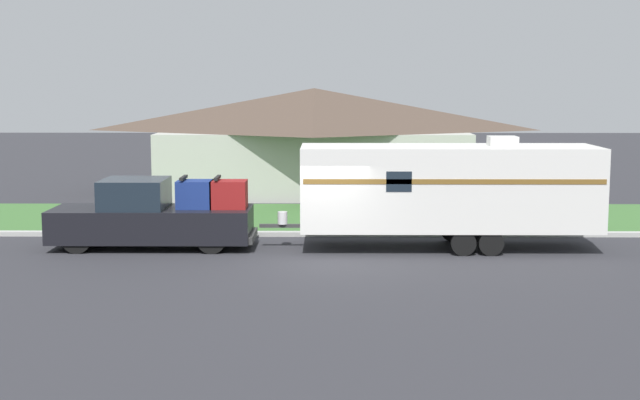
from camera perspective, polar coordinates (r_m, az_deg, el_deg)
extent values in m
plane|color=#2D2D33|center=(24.08, 0.18, -3.86)|extent=(120.00, 120.00, 0.00)
cube|color=#ADADA8|center=(27.76, 0.21, -2.18)|extent=(80.00, 0.30, 0.14)
cube|color=#3D6B33|center=(31.37, 0.24, -1.15)|extent=(80.00, 7.00, 0.03)
cube|color=#B2B2A8|center=(38.42, -0.37, 2.47)|extent=(12.76, 6.78, 2.70)
pyramid|color=#4C3D33|center=(38.29, -0.37, 5.83)|extent=(13.78, 7.33, 1.80)
cube|color=#4C3828|center=(35.11, -0.45, 1.49)|extent=(1.00, 0.06, 2.10)
cylinder|color=black|center=(25.89, -15.29, -2.38)|extent=(0.84, 0.28, 0.84)
cylinder|color=black|center=(27.50, -14.34, -1.78)|extent=(0.84, 0.28, 0.84)
cylinder|color=black|center=(25.13, -6.95, -2.47)|extent=(0.84, 0.28, 0.84)
cylinder|color=black|center=(26.79, -6.49, -1.83)|extent=(0.84, 0.28, 0.84)
cube|color=black|center=(26.44, -13.06, -1.50)|extent=(3.51, 2.05, 0.93)
cube|color=#19232D|center=(26.18, -11.78, 0.41)|extent=(1.83, 1.89, 0.84)
cube|color=black|center=(25.92, -6.89, -1.53)|extent=(2.22, 2.05, 0.93)
cube|color=#333333|center=(25.86, -4.31, -2.30)|extent=(0.12, 1.85, 0.20)
cube|color=navy|center=(25.87, -8.00, 0.36)|extent=(1.02, 0.86, 0.80)
cube|color=black|center=(25.86, -8.73, 1.42)|extent=(0.10, 0.95, 0.08)
cube|color=maroon|center=(25.74, -5.85, 0.36)|extent=(1.02, 0.86, 0.80)
cube|color=black|center=(25.72, -6.59, 1.42)|extent=(0.10, 0.95, 0.08)
cylinder|color=black|center=(24.97, 9.16, -2.74)|extent=(0.70, 0.22, 0.70)
cylinder|color=black|center=(27.12, 8.46, -1.90)|extent=(0.70, 0.22, 0.70)
cylinder|color=black|center=(25.09, 10.89, -2.73)|extent=(0.70, 0.22, 0.70)
cylinder|color=black|center=(27.24, 10.06, -1.90)|extent=(0.70, 0.22, 0.70)
cube|color=silver|center=(25.80, 8.22, 0.82)|extent=(8.44, 2.49, 2.36)
cube|color=brown|center=(24.53, 8.62, 1.16)|extent=(8.27, 0.01, 0.14)
cube|color=#383838|center=(25.75, -2.55, -1.66)|extent=(1.22, 0.12, 0.10)
cylinder|color=silver|center=(25.71, -2.41, -1.15)|extent=(0.28, 0.28, 0.36)
cube|color=silver|center=(25.93, 11.61, 3.71)|extent=(0.80, 0.68, 0.28)
cube|color=#19232D|center=(24.36, 5.08, 1.18)|extent=(0.70, 0.01, 0.56)
cylinder|color=brown|center=(28.97, -11.61, -0.95)|extent=(0.09, 0.09, 1.12)
cube|color=black|center=(28.88, -11.65, 0.37)|extent=(0.48, 0.20, 0.22)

